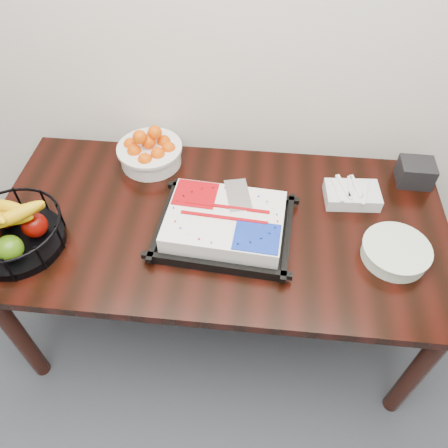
# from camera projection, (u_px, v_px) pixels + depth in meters

# --- Properties ---
(table) EXTENTS (1.80, 0.90, 0.75)m
(table) POSITION_uv_depth(u_px,v_px,m) (220.00, 235.00, 1.79)
(table) COLOR black
(table) RESTS_ON ground
(cake_tray) EXTENTS (0.53, 0.43, 0.10)m
(cake_tray) POSITION_uv_depth(u_px,v_px,m) (225.00, 224.00, 1.66)
(cake_tray) COLOR black
(cake_tray) RESTS_ON table
(tangerine_bowl) EXTENTS (0.28, 0.28, 0.18)m
(tangerine_bowl) POSITION_uv_depth(u_px,v_px,m) (150.00, 149.00, 1.90)
(tangerine_bowl) COLOR white
(tangerine_bowl) RESTS_ON table
(fruit_basket) EXTENTS (0.36, 0.36, 0.19)m
(fruit_basket) POSITION_uv_depth(u_px,v_px,m) (13.00, 231.00, 1.59)
(fruit_basket) COLOR black
(fruit_basket) RESTS_ON table
(plate_stack) EXTENTS (0.25, 0.25, 0.06)m
(plate_stack) POSITION_uv_depth(u_px,v_px,m) (395.00, 252.00, 1.59)
(plate_stack) COLOR white
(plate_stack) RESTS_ON table
(fork_bag) EXTENTS (0.23, 0.16, 0.06)m
(fork_bag) POSITION_uv_depth(u_px,v_px,m) (352.00, 194.00, 1.78)
(fork_bag) COLOR silver
(fork_bag) RESTS_ON table
(napkin_box) EXTENTS (0.14, 0.12, 0.10)m
(napkin_box) POSITION_uv_depth(u_px,v_px,m) (415.00, 172.00, 1.84)
(napkin_box) COLOR black
(napkin_box) RESTS_ON table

